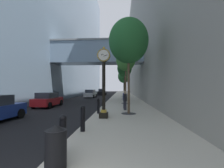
{
  "coord_description": "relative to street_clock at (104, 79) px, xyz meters",
  "views": [
    {
      "loc": [
        2.05,
        -1.94,
        2.1
      ],
      "look_at": [
        0.78,
        19.06,
        2.56
      ],
      "focal_mm": 24.62,
      "sensor_mm": 36.0,
      "label": 1
    }
  ],
  "objects": [
    {
      "name": "street_tree_far",
      "position": [
        1.68,
        23.37,
        1.82
      ],
      "size": [
        2.53,
        2.53,
        5.82
      ],
      "color": "#333335",
      "rests_on": "sidewalk_right"
    },
    {
      "name": "bollard_fourth",
      "position": [
        -0.59,
        1.62,
        -1.93
      ],
      "size": [
        0.21,
        0.21,
        1.15
      ],
      "color": "black",
      "rests_on": "sidewalk_right"
    },
    {
      "name": "bollard_second",
      "position": [
        -0.59,
        -3.05,
        -1.93
      ],
      "size": [
        0.21,
        0.21,
        1.15
      ],
      "color": "black",
      "rests_on": "sidewalk_right"
    },
    {
      "name": "street_clock",
      "position": [
        0.0,
        0.0,
        0.0
      ],
      "size": [
        0.84,
        0.55,
        4.6
      ],
      "color": "black",
      "rests_on": "sidewalk_right"
    },
    {
      "name": "trash_bin",
      "position": [
        -0.46,
        -6.16,
        -1.99
      ],
      "size": [
        0.53,
        0.53,
        1.05
      ],
      "color": "black",
      "rests_on": "sidewalk_right"
    },
    {
      "name": "pedestrian_by_clock",
      "position": [
        1.44,
        4.45,
        -1.66
      ],
      "size": [
        0.47,
        0.47,
        1.65
      ],
      "color": "#23232D",
      "rests_on": "sidewalk_right"
    },
    {
      "name": "bollard_nearest",
      "position": [
        -0.59,
        -5.39,
        -1.93
      ],
      "size": [
        0.21,
        0.21,
        1.15
      ],
      "color": "black",
      "rests_on": "sidewalk_right"
    },
    {
      "name": "street_tree_mid_near",
      "position": [
        1.68,
        8.91,
        2.77
      ],
      "size": [
        2.37,
        2.37,
        6.7
      ],
      "color": "#333335",
      "rests_on": "sidewalk_right"
    },
    {
      "name": "building_block_left",
      "position": [
        -13.46,
        22.05,
        16.94
      ],
      "size": [
        22.57,
        80.0,
        39.34
      ],
      "color": "slate",
      "rests_on": "ground"
    },
    {
      "name": "ground_plane",
      "position": [
        -0.92,
        19.1,
        -2.67
      ],
      "size": [
        110.0,
        110.0,
        0.0
      ],
      "primitive_type": "plane",
      "color": "black",
      "rests_on": "ground"
    },
    {
      "name": "street_tree_mid_far",
      "position": [
        1.68,
        16.14,
        2.63
      ],
      "size": [
        2.45,
        2.45,
        6.59
      ],
      "color": "#333335",
      "rests_on": "sidewalk_right"
    },
    {
      "name": "sidewalk_right",
      "position": [
        1.67,
        22.1,
        -2.6
      ],
      "size": [
        5.17,
        80.0,
        0.14
      ],
      "primitive_type": "cube",
      "color": "beige",
      "rests_on": "ground"
    },
    {
      "name": "pedestrian_walking",
      "position": [
        1.46,
        3.53,
        -1.68
      ],
      "size": [
        0.46,
        0.46,
        1.62
      ],
      "color": "#23232D",
      "rests_on": "sidewalk_right"
    },
    {
      "name": "car_red_far",
      "position": [
        -6.75,
        6.24,
        -1.9
      ],
      "size": [
        1.98,
        4.05,
        1.56
      ],
      "color": "#AD191E",
      "rests_on": "ground"
    },
    {
      "name": "car_white_trailing",
      "position": [
        -5.2,
        21.36,
        -1.87
      ],
      "size": [
        2.14,
        4.2,
        1.63
      ],
      "color": "silver",
      "rests_on": "ground"
    },
    {
      "name": "car_black_near",
      "position": [
        -3.97,
        30.73,
        -1.83
      ],
      "size": [
        2.05,
        4.29,
        1.72
      ],
      "color": "black",
      "rests_on": "ground"
    },
    {
      "name": "building_block_right",
      "position": [
        8.75,
        22.1,
        11.88
      ],
      "size": [
        9.0,
        80.0,
        29.08
      ],
      "color": "gray",
      "rests_on": "ground"
    },
    {
      "name": "street_tree_near",
      "position": [
        1.68,
        1.68,
        2.92
      ],
      "size": [
        2.96,
        2.96,
        7.17
      ],
      "color": "#333335",
      "rests_on": "sidewalk_right"
    }
  ]
}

